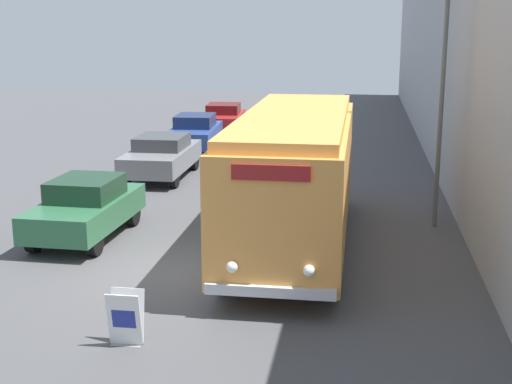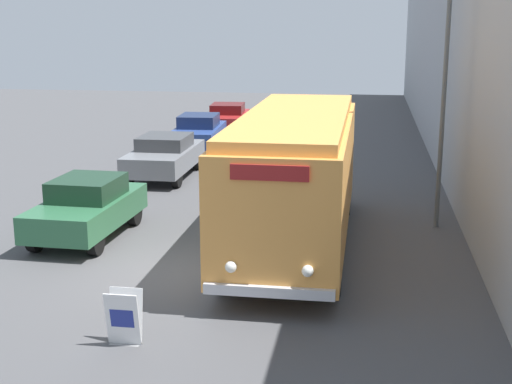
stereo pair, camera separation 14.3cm
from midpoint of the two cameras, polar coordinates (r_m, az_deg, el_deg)
ground_plane at (r=15.75m, az=-5.53°, el=-6.53°), size 80.00×80.00×0.00m
building_wall_right at (r=24.52m, az=15.65°, el=8.93°), size 0.30×60.00×7.26m
vintage_bus at (r=17.10m, az=3.41°, el=1.53°), size 2.56×9.18×3.28m
sign_board at (r=12.48m, az=-10.19°, el=-9.92°), size 0.59×0.36×0.96m
streetlamp at (r=19.05m, az=15.22°, el=10.85°), size 0.36×0.36×7.30m
parked_car_near at (r=18.53m, az=-13.14°, el=-1.19°), size 1.93×4.06×1.54m
parked_car_mid at (r=25.25m, az=-7.17°, el=2.92°), size 1.95×4.39×1.48m
parked_car_far at (r=30.58m, az=-4.49°, el=4.79°), size 2.04×4.32×1.50m
parked_car_distant at (r=35.63m, az=-2.18°, el=5.98°), size 2.12×4.17×1.38m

